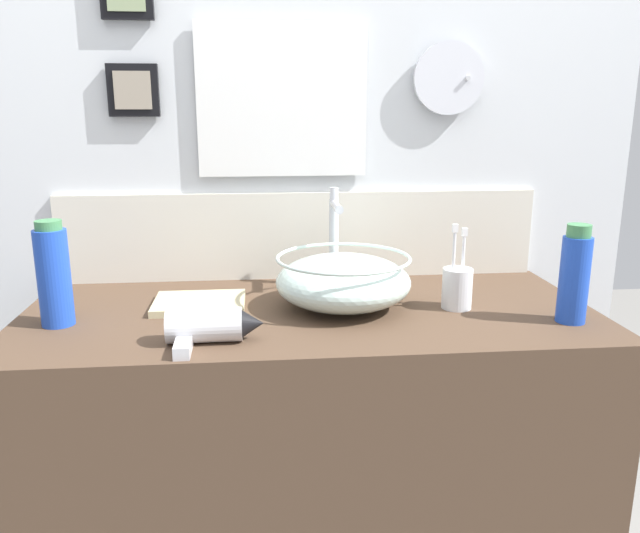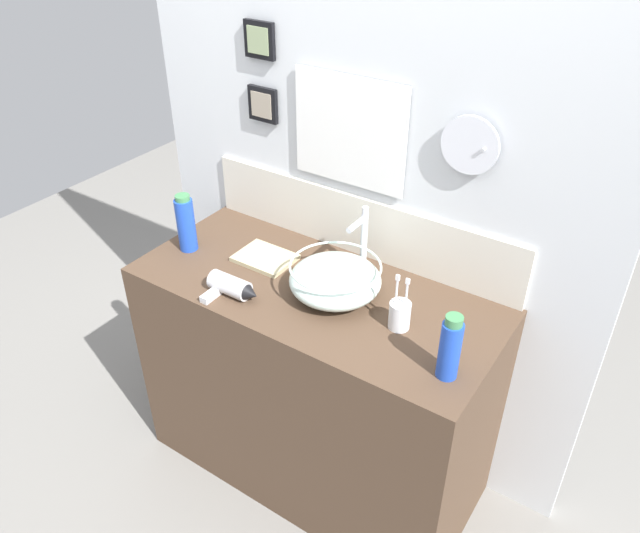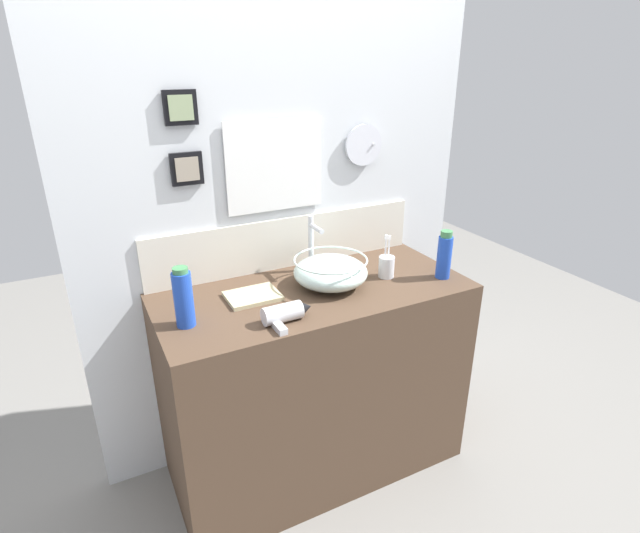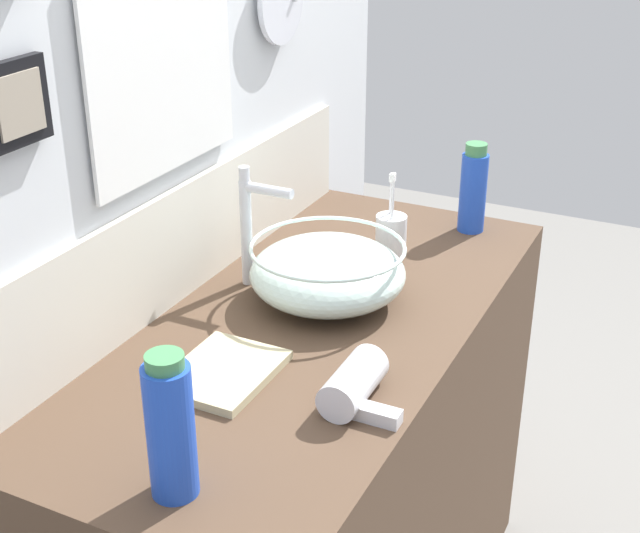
{
  "view_description": "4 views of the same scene",
  "coord_description": "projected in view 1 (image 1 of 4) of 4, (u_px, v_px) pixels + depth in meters",
  "views": [
    {
      "loc": [
        -0.11,
        -1.34,
        1.34
      ],
      "look_at": [
        0.02,
        0.0,
        1.0
      ],
      "focal_mm": 35.0,
      "sensor_mm": 36.0,
      "label": 1
    },
    {
      "loc": [
        0.97,
        -1.41,
        2.15
      ],
      "look_at": [
        0.02,
        0.0,
        1.0
      ],
      "focal_mm": 35.0,
      "sensor_mm": 36.0,
      "label": 2
    },
    {
      "loc": [
        -0.82,
        -1.64,
        1.79
      ],
      "look_at": [
        0.02,
        0.0,
        1.0
      ],
      "focal_mm": 28.0,
      "sensor_mm": 36.0,
      "label": 3
    },
    {
      "loc": [
        -1.33,
        -0.66,
        1.72
      ],
      "look_at": [
        0.02,
        0.0,
        1.0
      ],
      "focal_mm": 50.0,
      "sensor_mm": 36.0,
      "label": 4
    }
  ],
  "objects": [
    {
      "name": "vanity_counter",
      "position": [
        311.0,
        485.0,
        1.52
      ],
      "size": [
        1.28,
        0.57,
        0.9
      ],
      "primitive_type": "cube",
      "color": "#4C3828",
      "rests_on": "ground"
    },
    {
      "name": "back_panel",
      "position": [
        299.0,
        165.0,
        1.64
      ],
      "size": [
        1.79,
        0.1,
        2.4
      ],
      "color": "silver",
      "rests_on": "ground"
    },
    {
      "name": "glass_bowl_sink",
      "position": [
        343.0,
        281.0,
        1.41
      ],
      "size": [
        0.31,
        0.31,
        0.12
      ],
      "color": "silver",
      "rests_on": "vanity_counter"
    },
    {
      "name": "faucet",
      "position": [
        334.0,
        231.0,
        1.55
      ],
      "size": [
        0.02,
        0.12,
        0.25
      ],
      "color": "silver",
      "rests_on": "vanity_counter"
    },
    {
      "name": "hair_drier",
      "position": [
        211.0,
        326.0,
        1.21
      ],
      "size": [
        0.19,
        0.13,
        0.07
      ],
      "color": "silver",
      "rests_on": "vanity_counter"
    },
    {
      "name": "toothbrush_cup",
      "position": [
        457.0,
        287.0,
        1.41
      ],
      "size": [
        0.07,
        0.07,
        0.2
      ],
      "color": "silver",
      "rests_on": "vanity_counter"
    },
    {
      "name": "soap_dispenser",
      "position": [
        574.0,
        276.0,
        1.31
      ],
      "size": [
        0.06,
        0.06,
        0.21
      ],
      "color": "blue",
      "rests_on": "vanity_counter"
    },
    {
      "name": "lotion_bottle",
      "position": [
        54.0,
        275.0,
        1.29
      ],
      "size": [
        0.07,
        0.07,
        0.22
      ],
      "color": "blue",
      "rests_on": "vanity_counter"
    },
    {
      "name": "hand_towel",
      "position": [
        200.0,
        303.0,
        1.43
      ],
      "size": [
        0.21,
        0.16,
        0.02
      ],
      "primitive_type": "cube",
      "color": "tan",
      "rests_on": "vanity_counter"
    }
  ]
}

